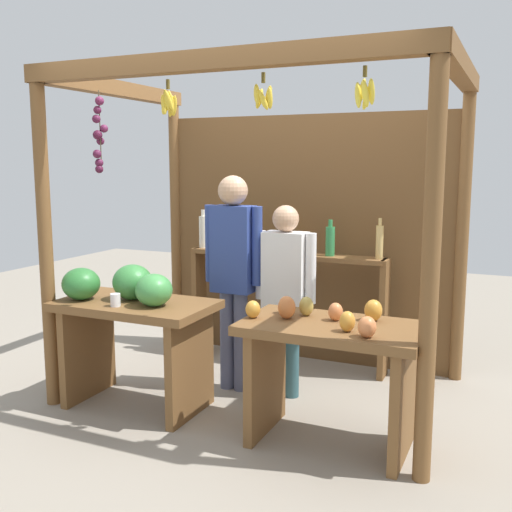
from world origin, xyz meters
TOP-DOWN VIEW (x-y plane):
  - ground_plane at (0.00, 0.00)m, footprint 12.00×12.00m
  - market_stall at (-0.00, 0.40)m, footprint 2.80×1.87m
  - fruit_counter_left at (-0.77, -0.67)m, footprint 1.14×0.64m
  - fruit_counter_right at (0.73, -0.66)m, footprint 1.13×0.64m
  - bottle_shelf_unit at (-0.10, 0.66)m, footprint 1.79×0.22m
  - vendor_man at (-0.24, -0.07)m, footprint 0.48×0.23m
  - vendor_woman at (0.18, -0.03)m, footprint 0.48×0.20m

SIDE VIEW (x-z plane):
  - ground_plane at x=0.00m, z-range 0.00..0.00m
  - fruit_counter_right at x=0.73m, z-range 0.11..1.04m
  - fruit_counter_left at x=-0.77m, z-range 0.16..1.20m
  - bottle_shelf_unit at x=-0.10m, z-range 0.11..1.46m
  - vendor_woman at x=0.18m, z-range 0.13..1.60m
  - vendor_man at x=-0.24m, z-range 0.17..1.86m
  - market_stall at x=0.00m, z-range 0.20..2.63m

